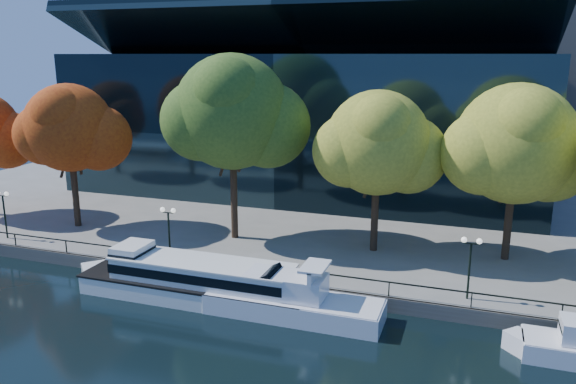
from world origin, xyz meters
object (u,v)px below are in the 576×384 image
at_px(tree_4, 518,147).
at_px(lamp_2, 471,254).
at_px(tree_2, 234,115).
at_px(lamp_0, 3,204).
at_px(tree_1, 70,130).
at_px(lamp_1, 168,221).
at_px(tour_boat, 189,278).
at_px(tree_3, 379,145).
at_px(cruiser_near, 287,299).

bearing_deg(tree_4, lamp_2, -107.71).
xyz_separation_m(tree_2, lamp_0, (-18.13, -6.35, -7.32)).
bearing_deg(tree_1, lamp_1, -21.50).
bearing_deg(lamp_2, lamp_0, 180.00).
bearing_deg(lamp_0, tree_2, 19.31).
height_order(tree_2, tree_4, tree_2).
xyz_separation_m(lamp_0, lamp_1, (15.54, 0.00, 0.00)).
relative_size(tour_boat, lamp_1, 4.32).
relative_size(tree_3, lamp_0, 3.09).
relative_size(tour_boat, lamp_0, 4.32).
distance_m(cruiser_near, tree_1, 25.80).
bearing_deg(tree_2, lamp_0, -160.69).
distance_m(tree_1, tree_3, 26.40).
height_order(tree_1, lamp_0, tree_1).
distance_m(tour_boat, lamp_0, 19.60).
xyz_separation_m(tour_boat, tree_1, (-15.67, 8.38, 8.24)).
relative_size(tour_boat, tree_4, 1.33).
bearing_deg(tree_2, tree_3, 3.14).
bearing_deg(tree_1, cruiser_near, -21.05).
distance_m(tree_3, lamp_1, 16.69).
bearing_deg(cruiser_near, tree_4, 42.59).
relative_size(tree_4, lamp_0, 3.25).
distance_m(tree_1, tree_2, 14.89).
bearing_deg(lamp_1, tour_boat, -45.44).
relative_size(tree_1, tree_3, 1.01).
relative_size(cruiser_near, tree_2, 0.82).
distance_m(tree_1, lamp_0, 8.16).
height_order(lamp_1, lamp_2, same).
xyz_separation_m(tour_boat, tree_2, (-0.96, 9.96, 9.90)).
height_order(tour_boat, tree_1, tree_1).
bearing_deg(tree_1, lamp_2, -8.13).
bearing_deg(tree_1, lamp_0, -125.60).
height_order(tour_boat, lamp_2, lamp_2).
bearing_deg(tree_2, lamp_2, -18.77).
xyz_separation_m(lamp_1, lamp_2, (21.28, 0.00, 0.00)).
distance_m(tour_boat, tree_3, 16.97).
distance_m(cruiser_near, lamp_0, 26.60).
bearing_deg(lamp_0, lamp_1, 0.00).
xyz_separation_m(tree_3, lamp_1, (-14.19, -6.99, -5.35)).
xyz_separation_m(tree_2, tree_3, (11.60, 0.64, -1.97)).
xyz_separation_m(cruiser_near, lamp_1, (-10.61, 3.97, 2.87)).
height_order(tree_3, tree_4, tree_4).
distance_m(tree_2, tree_4, 21.49).
xyz_separation_m(tree_2, tree_4, (21.33, 1.92, -1.75)).
bearing_deg(tour_boat, tree_1, 151.85).
height_order(tree_4, lamp_2, tree_4).
bearing_deg(cruiser_near, tree_2, 127.82).
relative_size(tree_3, lamp_1, 3.09).
distance_m(tree_4, lamp_1, 25.91).
bearing_deg(tree_1, tree_3, 4.81).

